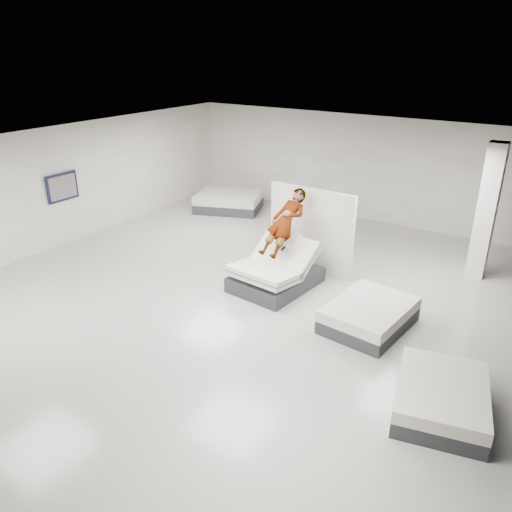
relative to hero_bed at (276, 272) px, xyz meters
The scene contains 10 objects.
room 1.84m from the hero_bed, 102.79° to the right, with size 14.00×14.04×3.20m.
hero_bed is the anchor object (origin of this frame).
person 0.93m from the hero_bed, 84.33° to the left, with size 0.64×0.42×1.75m, color slate.
remote 0.69m from the hero_bed, 12.91° to the right, with size 0.05×0.14×0.03m, color black.
divider_panel 1.47m from the hero_bed, 81.83° to the left, with size 2.27×0.10×2.06m, color white.
flat_bed_right_far 2.49m from the hero_bed, 10.82° to the right, with size 1.53×1.93×0.50m.
flat_bed_right_near 4.82m from the hero_bed, 27.19° to the right, with size 1.65×1.98×0.48m.
flat_bed_left_far 5.88m from the hero_bed, 136.84° to the left, with size 2.48×2.18×0.57m.
column 5.03m from the hero_bed, 40.64° to the left, with size 0.40×0.40×3.20m, color white.
wall_poster 6.41m from the hero_bed, behind, with size 0.06×0.95×0.75m.
Camera 1 is at (5.60, -7.49, 5.19)m, focal length 35.00 mm.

